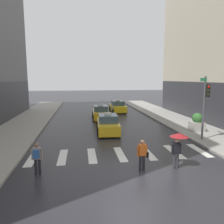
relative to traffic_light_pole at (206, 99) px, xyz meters
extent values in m
plane|color=#26262B|center=(-6.82, -4.99, -3.26)|extent=(160.00, 160.00, 0.00)
cube|color=silver|center=(-12.22, -1.99, -3.25)|extent=(0.50, 2.80, 0.01)
cube|color=silver|center=(-10.42, -1.99, -3.25)|extent=(0.50, 2.80, 0.01)
cube|color=silver|center=(-8.62, -1.99, -3.25)|extent=(0.50, 2.80, 0.01)
cube|color=silver|center=(-6.82, -1.99, -3.25)|extent=(0.50, 2.80, 0.01)
cube|color=silver|center=(-5.02, -1.99, -3.25)|extent=(0.50, 2.80, 0.01)
cube|color=silver|center=(-3.22, -1.99, -3.25)|extent=(0.50, 2.80, 0.01)
cube|color=silver|center=(-1.42, -1.99, -3.25)|extent=(0.50, 2.80, 0.01)
cylinder|color=#47474C|center=(-0.10, 0.00, -0.71)|extent=(0.14, 0.14, 4.80)
cube|color=black|center=(0.12, 0.00, 0.62)|extent=(0.30, 0.26, 0.95)
sphere|color=red|center=(0.12, -0.14, 0.92)|extent=(0.17, 0.17, 0.17)
sphere|color=#28231E|center=(0.12, -0.14, 0.62)|extent=(0.17, 0.17, 0.17)
sphere|color=#28231E|center=(0.12, -0.14, 0.32)|extent=(0.17, 0.17, 0.17)
cube|color=#196638|center=(-0.15, 0.18, 1.44)|extent=(0.04, 0.84, 0.24)
cube|color=gold|center=(-6.91, 3.85, -2.70)|extent=(2.01, 4.58, 0.84)
cube|color=#384C5B|center=(-6.91, 3.75, -1.96)|extent=(1.70, 2.17, 0.64)
cube|color=silver|center=(-6.91, 3.75, -1.55)|extent=(0.61, 0.27, 0.18)
cylinder|color=black|center=(-7.70, 5.24, -2.93)|extent=(0.25, 0.67, 0.66)
cylinder|color=black|center=(-5.99, 5.16, -2.93)|extent=(0.25, 0.67, 0.66)
cylinder|color=black|center=(-7.82, 2.55, -2.93)|extent=(0.25, 0.67, 0.66)
cylinder|color=black|center=(-6.11, 2.47, -2.93)|extent=(0.25, 0.67, 0.66)
cube|color=#F2EAB2|center=(-7.43, 6.15, -2.65)|extent=(0.20, 0.05, 0.14)
cube|color=#F2EAB2|center=(-6.17, 6.09, -2.65)|extent=(0.20, 0.05, 0.14)
cube|color=gold|center=(-6.95, 10.57, -2.70)|extent=(1.89, 4.53, 0.84)
cube|color=#384C5B|center=(-6.95, 10.47, -1.96)|extent=(1.64, 2.13, 0.64)
cube|color=silver|center=(-6.95, 10.47, -1.55)|extent=(0.60, 0.25, 0.18)
cylinder|color=black|center=(-7.77, 11.94, -2.93)|extent=(0.23, 0.66, 0.66)
cylinder|color=black|center=(-6.06, 11.91, -2.93)|extent=(0.23, 0.66, 0.66)
cylinder|color=black|center=(-7.83, 9.24, -2.93)|extent=(0.23, 0.66, 0.66)
cylinder|color=black|center=(-6.12, 9.21, -2.93)|extent=(0.23, 0.66, 0.66)
cube|color=#F2EAB2|center=(-7.53, 12.85, -2.65)|extent=(0.20, 0.04, 0.14)
cube|color=#F2EAB2|center=(-6.27, 12.83, -2.65)|extent=(0.20, 0.04, 0.14)
cube|color=yellow|center=(-4.02, 15.87, -2.70)|extent=(1.97, 4.57, 0.84)
cube|color=#384C5B|center=(-4.01, 15.77, -1.96)|extent=(1.68, 2.16, 0.64)
cube|color=silver|center=(-4.01, 15.77, -1.55)|extent=(0.61, 0.26, 0.18)
cylinder|color=black|center=(-4.92, 17.19, -2.93)|extent=(0.25, 0.67, 0.66)
cylinder|color=black|center=(-3.21, 17.25, -2.93)|extent=(0.25, 0.67, 0.66)
cylinder|color=black|center=(-4.82, 14.49, -2.93)|extent=(0.25, 0.67, 0.66)
cylinder|color=black|center=(-3.11, 14.56, -2.93)|extent=(0.25, 0.67, 0.66)
cube|color=#F2EAB2|center=(-4.73, 18.12, -2.65)|extent=(0.20, 0.05, 0.14)
cube|color=#F2EAB2|center=(-3.47, 18.16, -2.65)|extent=(0.20, 0.05, 0.14)
cylinder|color=#333338|center=(-4.37, -4.63, -2.85)|extent=(0.14, 0.14, 0.82)
cylinder|color=#333338|center=(-4.19, -4.63, -2.85)|extent=(0.14, 0.14, 0.82)
cube|color=black|center=(-4.28, -4.63, -2.14)|extent=(0.36, 0.24, 0.60)
sphere|color=tan|center=(-4.28, -4.63, -1.72)|extent=(0.22, 0.22, 0.22)
cylinder|color=black|center=(-4.51, -4.63, -2.19)|extent=(0.09, 0.09, 0.55)
cylinder|color=black|center=(-4.05, -4.63, -2.19)|extent=(0.09, 0.09, 0.55)
cylinder|color=#4C4C4C|center=(-4.16, -4.63, -1.84)|extent=(0.02, 0.02, 1.00)
cone|color=maroon|center=(-4.16, -4.63, -1.42)|extent=(0.96, 0.96, 0.20)
cylinder|color=black|center=(-11.53, -4.40, -2.85)|extent=(0.14, 0.14, 0.82)
cylinder|color=black|center=(-11.35, -4.40, -2.85)|extent=(0.14, 0.14, 0.82)
cube|color=gray|center=(-11.44, -4.40, -2.14)|extent=(0.36, 0.24, 0.60)
sphere|color=brown|center=(-11.44, -4.40, -1.72)|extent=(0.22, 0.22, 0.22)
cylinder|color=gray|center=(-11.67, -4.40, -2.19)|extent=(0.09, 0.09, 0.55)
cylinder|color=gray|center=(-11.21, -4.40, -2.19)|extent=(0.09, 0.09, 0.55)
cube|color=#264C8C|center=(-11.44, -4.62, -2.12)|extent=(0.28, 0.18, 0.40)
cylinder|color=black|center=(-6.23, -4.63, -2.85)|extent=(0.14, 0.14, 0.82)
cylinder|color=black|center=(-6.05, -4.63, -2.85)|extent=(0.14, 0.14, 0.82)
cube|color=#BF5119|center=(-6.14, -4.63, -2.14)|extent=(0.36, 0.24, 0.60)
sphere|color=#9E7051|center=(-6.14, -4.63, -1.72)|extent=(0.22, 0.22, 0.22)
cylinder|color=#BF5119|center=(-6.37, -4.63, -2.19)|extent=(0.09, 0.09, 0.55)
cylinder|color=#BF5119|center=(-5.91, -4.63, -2.19)|extent=(0.09, 0.09, 0.55)
cube|color=black|center=(-5.86, -4.63, -2.42)|extent=(0.10, 0.20, 0.28)
cube|color=#A8A399|center=(0.96, 2.70, -2.71)|extent=(1.10, 1.10, 0.80)
sphere|color=#33662D|center=(0.96, 2.70, -1.96)|extent=(0.90, 0.90, 0.90)
camera|label=1|loc=(-9.23, -15.29, 1.51)|focal=35.38mm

